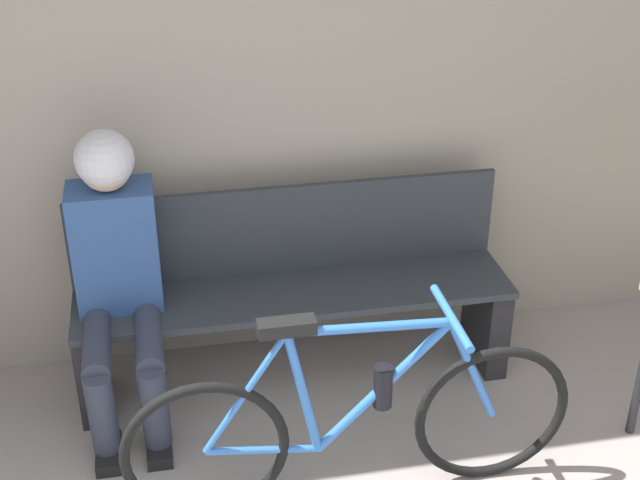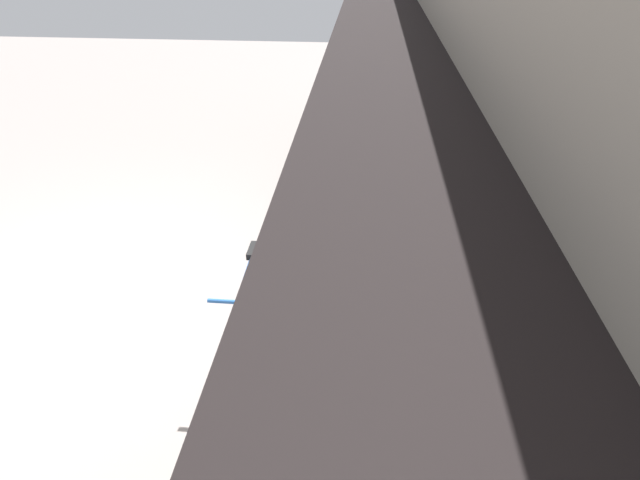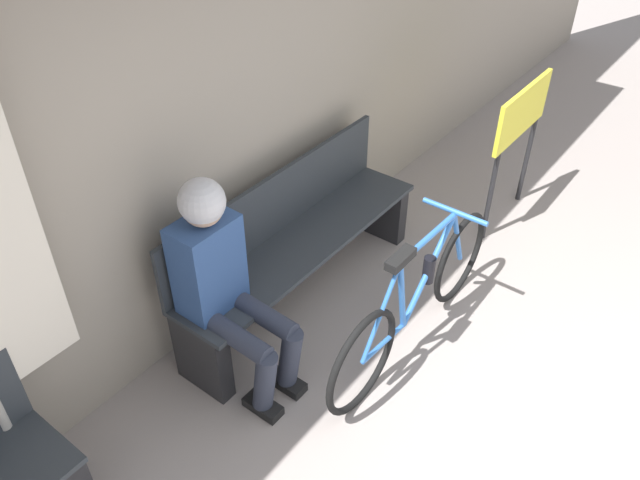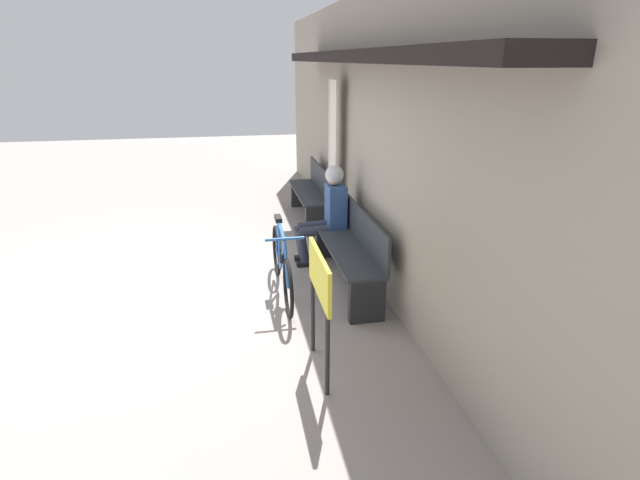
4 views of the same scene
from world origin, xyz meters
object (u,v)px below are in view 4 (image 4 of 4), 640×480
object	(u,v)px
park_bench_far	(312,194)
signboard	(320,286)
person_seated	(328,208)
banner_pole	(332,145)
park_bench_near	(351,250)
bicycle	(282,264)

from	to	relation	value
park_bench_far	signboard	size ratio (longest dim) A/B	1.58
person_seated	banner_pole	world-z (taller)	banner_pole
person_seated	park_bench_near	bearing A→B (deg)	9.19
park_bench_near	banner_pole	world-z (taller)	banner_pole
bicycle	park_bench_near	bearing A→B (deg)	96.18
park_bench_far	signboard	world-z (taller)	signboard
person_seated	signboard	bearing A→B (deg)	-13.28
park_bench_near	banner_pole	bearing A→B (deg)	175.30
banner_pole	park_bench_far	bearing A→B (deg)	-170.84
park_bench_far	person_seated	bearing A→B (deg)	-3.62
park_bench_near	bicycle	bearing A→B (deg)	-83.82
park_bench_near	park_bench_far	distance (m)	2.55
park_bench_far	signboard	distance (m)	4.24
person_seated	banner_pole	xyz separation A→B (m)	(-0.95, 0.26, 0.62)
person_seated	signboard	world-z (taller)	person_seated
signboard	banner_pole	bearing A→B (deg)	166.21
bicycle	person_seated	size ratio (longest dim) A/B	1.35
bicycle	banner_pole	bearing A→B (deg)	151.93
park_bench_far	park_bench_near	bearing A→B (deg)	0.06
bicycle	signboard	xyz separation A→B (m)	(1.54, 0.13, 0.44)
bicycle	signboard	bearing A→B (deg)	4.78
banner_pole	signboard	bearing A→B (deg)	-13.79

